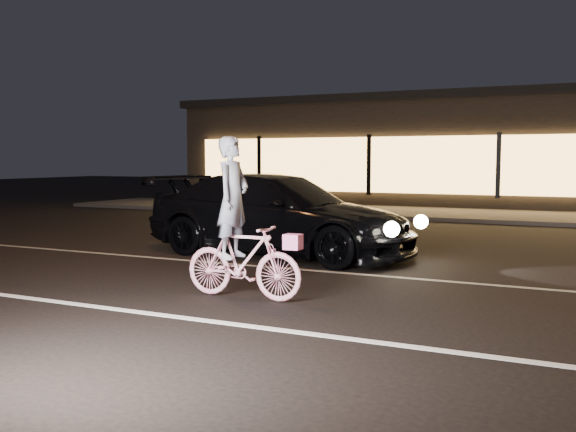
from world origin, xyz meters
The scene contains 7 objects.
ground centered at (0.00, 0.00, 0.00)m, with size 90.00×90.00×0.00m, color black.
lane_stripe_near centered at (0.00, -1.50, 0.00)m, with size 60.00×0.12×0.01m, color silver.
lane_stripe_far centered at (0.00, 2.00, 0.00)m, with size 60.00×0.10×0.01m, color gray.
sidewalk centered at (0.00, 13.00, 0.06)m, with size 30.00×4.00×0.12m, color #383533.
storefront centered at (0.00, 18.97, 2.15)m, with size 25.40×8.42×4.20m.
cyclist centered at (-1.27, -0.30, 0.75)m, with size 1.67×0.58×2.11m.
sedan centered at (-2.47, 3.30, 0.76)m, with size 5.44×2.62×1.53m.
Camera 1 is at (2.83, -7.49, 1.82)m, focal length 40.00 mm.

